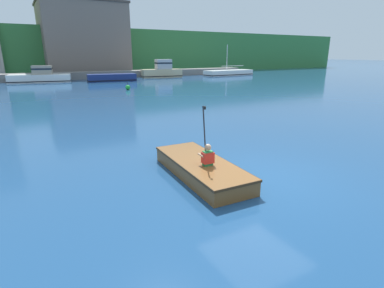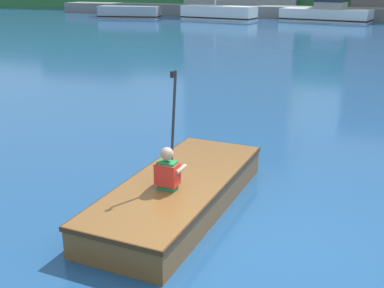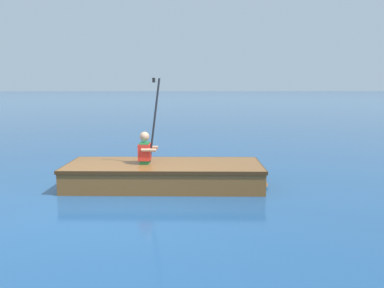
# 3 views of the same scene
# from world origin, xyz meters

# --- Properties ---
(ground_plane) EXTENTS (300.00, 300.00, 0.00)m
(ground_plane) POSITION_xyz_m (0.00, 0.00, 0.00)
(ground_plane) COLOR navy
(shoreline_ridge) EXTENTS (120.00, 20.00, 6.95)m
(shoreline_ridge) POSITION_xyz_m (0.00, 52.62, 3.48)
(shoreline_ridge) COLOR #387A3D
(shoreline_ridge) RESTS_ON ground
(waterfront_apartment_right) EXTENTS (11.80, 10.51, 10.33)m
(waterfront_apartment_right) POSITION_xyz_m (4.29, 43.96, 5.17)
(waterfront_apartment_right) COLOR #75665B
(waterfront_apartment_right) RESTS_ON ground
(marina_dock) EXTENTS (54.11, 2.40, 0.90)m
(marina_dock) POSITION_xyz_m (0.00, 36.21, 0.45)
(marina_dock) COLOR slate
(marina_dock) RESTS_ON ground
(moored_boat_dock_west_end) EXTENTS (8.12, 2.93, 4.46)m
(moored_boat_dock_west_end) POSITION_xyz_m (22.88, 32.19, 0.36)
(moored_boat_dock_west_end) COLOR white
(moored_boat_dock_west_end) RESTS_ON ground
(moored_boat_dock_center_near) EXTENTS (6.90, 3.48, 1.88)m
(moored_boat_dock_center_near) POSITION_xyz_m (-2.83, 33.69, 0.65)
(moored_boat_dock_center_near) COLOR white
(moored_boat_dock_center_near) RESTS_ON ground
(moored_boat_dock_center_far) EXTENTS (5.70, 2.58, 2.42)m
(moored_boat_dock_center_far) POSITION_xyz_m (12.47, 33.62, 0.87)
(moored_boat_dock_center_far) COLOR #CCB789
(moored_boat_dock_center_far) RESTS_ON ground
(moored_boat_dock_east_end) EXTENTS (5.79, 2.55, 0.86)m
(moored_boat_dock_east_end) POSITION_xyz_m (4.61, 30.82, 0.40)
(moored_boat_dock_east_end) COLOR navy
(moored_boat_dock_east_end) RESTS_ON ground
(rowboat_foreground) EXTENTS (1.47, 3.65, 0.42)m
(rowboat_foreground) POSITION_xyz_m (-1.31, 0.94, 0.24)
(rowboat_foreground) COLOR brown
(rowboat_foreground) RESTS_ON ground
(person_paddler) EXTENTS (0.37, 0.41, 1.51)m
(person_paddler) POSITION_xyz_m (-1.33, 0.55, 0.70)
(person_paddler) COLOR #267F3F
(person_paddler) RESTS_ON rowboat_foreground
(channel_buoy) EXTENTS (0.44, 0.44, 0.72)m
(channel_buoy) POSITION_xyz_m (3.44, 21.42, 0.22)
(channel_buoy) COLOR green
(channel_buoy) RESTS_ON ground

